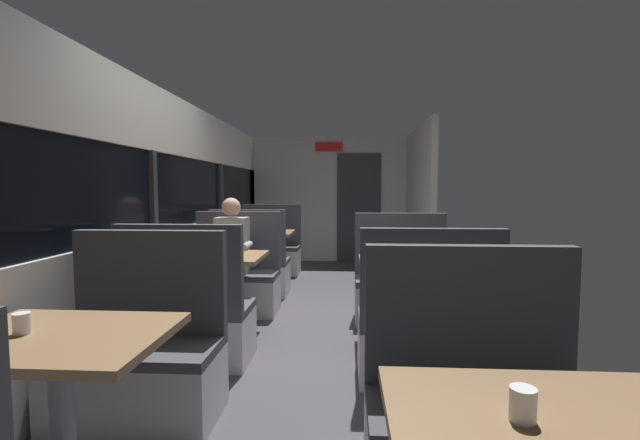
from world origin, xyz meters
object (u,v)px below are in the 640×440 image
object	(u,v)px
bench_far_window_facing_entry	(270,253)
bench_near_window_facing_entry	(140,362)
dining_table_mid_window	(215,266)
seated_passenger	(233,265)
bench_far_window_facing_end	(251,269)
bench_rear_aisle_facing_entry	(401,289)
bench_rear_aisle_facing_end	(426,335)
dining_table_rear_aisle	(412,272)
bench_front_aisle_facing_entry	(477,428)
dining_table_near_window	(60,357)
bench_mid_window_facing_end	(188,321)
coffee_cup_secondary	(523,404)
dining_table_far_window	(261,239)
bench_mid_window_facing_entry	(235,282)
coffee_cup_primary	(22,323)

from	to	relation	value
bench_far_window_facing_entry	bench_near_window_facing_entry	bearing A→B (deg)	-90.00
dining_table_mid_window	seated_passenger	xyz separation A→B (m)	(0.00, 0.63, -0.10)
bench_far_window_facing_end	bench_rear_aisle_facing_entry	size ratio (longest dim) A/B	1.00
bench_rear_aisle_facing_end	dining_table_rear_aisle	bearing A→B (deg)	90.00
bench_front_aisle_facing_entry	seated_passenger	distance (m)	3.25
seated_passenger	bench_rear_aisle_facing_entry	bearing A→B (deg)	-4.08
dining_table_near_window	bench_near_window_facing_entry	distance (m)	0.77
bench_mid_window_facing_end	dining_table_mid_window	bearing A→B (deg)	90.00
dining_table_rear_aisle	bench_front_aisle_facing_entry	bearing A→B (deg)	-90.00
bench_far_window_facing_end	coffee_cup_secondary	bearing A→B (deg)	-68.21
dining_table_far_window	bench_far_window_facing_end	world-z (taller)	bench_far_window_facing_end
bench_mid_window_facing_end	dining_table_far_window	xyz separation A→B (m)	(0.00, 2.88, 0.31)
bench_mid_window_facing_entry	coffee_cup_primary	size ratio (longest dim) A/B	12.22
bench_mid_window_facing_end	bench_rear_aisle_facing_entry	xyz separation A→B (m)	(1.79, 1.20, 0.00)
bench_front_aisle_facing_entry	bench_rear_aisle_facing_end	xyz separation A→B (m)	(0.00, 1.18, 0.00)
bench_mid_window_facing_end	bench_far_window_facing_entry	distance (m)	3.58
dining_table_near_window	bench_front_aisle_facing_entry	bearing A→B (deg)	3.18
bench_far_window_facing_end	bench_front_aisle_facing_entry	bearing A→B (deg)	-63.35
bench_far_window_facing_entry	coffee_cup_primary	bearing A→B (deg)	-91.75
dining_table_mid_window	bench_front_aisle_facing_entry	size ratio (longest dim) A/B	0.82
dining_table_rear_aisle	bench_far_window_facing_entry	bearing A→B (deg)	120.15
dining_table_far_window	dining_table_mid_window	bearing A→B (deg)	-90.00
dining_table_mid_window	bench_mid_window_facing_entry	distance (m)	0.77
bench_rear_aisle_facing_end	bench_rear_aisle_facing_entry	bearing A→B (deg)	90.00
dining_table_mid_window	bench_far_window_facing_entry	distance (m)	2.90
bench_far_window_facing_end	bench_mid_window_facing_end	bearing A→B (deg)	-90.00
bench_front_aisle_facing_entry	dining_table_near_window	bearing A→B (deg)	-176.82
dining_table_mid_window	seated_passenger	world-z (taller)	seated_passenger
bench_far_window_facing_entry	dining_table_near_window	bearing A→B (deg)	-90.00
dining_table_mid_window	bench_mid_window_facing_entry	world-z (taller)	bench_mid_window_facing_entry
dining_table_near_window	bench_mid_window_facing_end	world-z (taller)	bench_mid_window_facing_end
bench_near_window_facing_entry	bench_mid_window_facing_end	xyz separation A→B (m)	(0.00, 0.78, 0.00)
bench_front_aisle_facing_entry	bench_rear_aisle_facing_entry	xyz separation A→B (m)	(0.00, 2.58, 0.00)
coffee_cup_secondary	bench_mid_window_facing_entry	bearing A→B (deg)	116.12
dining_table_mid_window	coffee_cup_secondary	bearing A→B (deg)	-58.43
bench_far_window_facing_end	seated_passenger	bearing A→B (deg)	-90.00
bench_mid_window_facing_entry	seated_passenger	xyz separation A→B (m)	(0.00, -0.07, 0.21)
bench_rear_aisle_facing_end	dining_table_near_window	bearing A→B (deg)	-144.36
bench_far_window_facing_end	bench_front_aisle_facing_entry	distance (m)	3.99
bench_rear_aisle_facing_entry	coffee_cup_secondary	xyz separation A→B (m)	(-0.09, -3.26, 0.46)
bench_rear_aisle_facing_entry	dining_table_rear_aisle	bearing A→B (deg)	-90.00
bench_near_window_facing_entry	bench_rear_aisle_facing_entry	distance (m)	2.67
dining_table_near_window	dining_table_rear_aisle	world-z (taller)	same
seated_passenger	coffee_cup_secondary	distance (m)	3.80
dining_table_rear_aisle	dining_table_far_window	bearing A→B (deg)	126.92
dining_table_mid_window	dining_table_rear_aisle	world-z (taller)	same
bench_mid_window_facing_end	bench_front_aisle_facing_entry	xyz separation A→B (m)	(1.79, -1.38, 0.00)
bench_rear_aisle_facing_entry	bench_far_window_facing_entry	bearing A→B (deg)	126.92
coffee_cup_secondary	dining_table_rear_aisle	bearing A→B (deg)	87.96
dining_table_rear_aisle	coffee_cup_secondary	xyz separation A→B (m)	(-0.09, -2.56, 0.15)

